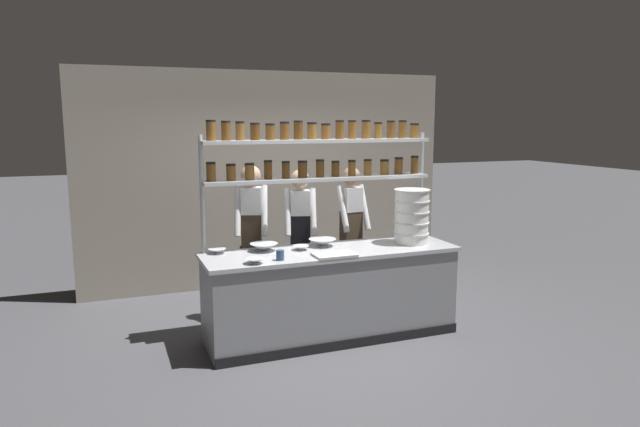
# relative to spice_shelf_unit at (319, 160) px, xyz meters

# --- Properties ---
(ground_plane) EXTENTS (40.00, 40.00, 0.00)m
(ground_plane) POSITION_rel_spice_shelf_unit_xyz_m (0.01, -0.33, -1.81)
(ground_plane) COLOR #4C4C51
(back_wall) EXTENTS (5.01, 0.12, 2.86)m
(back_wall) POSITION_rel_spice_shelf_unit_xyz_m (0.01, 1.84, -0.38)
(back_wall) COLOR #9E9384
(back_wall) RESTS_ON ground_plane
(prep_counter) EXTENTS (2.61, 0.76, 0.92)m
(prep_counter) POSITION_rel_spice_shelf_unit_xyz_m (0.01, -0.33, -1.35)
(prep_counter) COLOR gray
(prep_counter) RESTS_ON ground_plane
(spice_shelf_unit) EXTENTS (2.50, 0.28, 2.22)m
(spice_shelf_unit) POSITION_rel_spice_shelf_unit_xyz_m (0.00, 0.00, 0.00)
(spice_shelf_unit) COLOR #B7BABF
(spice_shelf_unit) RESTS_ON ground_plane
(chef_left) EXTENTS (0.42, 0.35, 1.74)m
(chef_left) POSITION_rel_spice_shelf_unit_xyz_m (-0.61, 0.48, -0.80)
(chef_left) COLOR black
(chef_left) RESTS_ON ground_plane
(chef_center) EXTENTS (0.41, 0.34, 1.67)m
(chef_center) POSITION_rel_spice_shelf_unit_xyz_m (-0.04, 0.50, -0.84)
(chef_center) COLOR black
(chef_center) RESTS_ON ground_plane
(chef_right) EXTENTS (0.38, 0.31, 1.68)m
(chef_right) POSITION_rel_spice_shelf_unit_xyz_m (0.60, 0.48, -0.84)
(chef_right) COLOR black
(chef_right) RESTS_ON ground_plane
(container_stack) EXTENTS (0.38, 0.38, 0.58)m
(container_stack) POSITION_rel_spice_shelf_unit_xyz_m (0.93, -0.34, -0.60)
(container_stack) COLOR white
(container_stack) RESTS_ON prep_counter
(cutting_board) EXTENTS (0.40, 0.26, 0.02)m
(cutting_board) POSITION_rel_spice_shelf_unit_xyz_m (-0.06, -0.58, -0.87)
(cutting_board) COLOR silver
(cutting_board) RESTS_ON prep_counter
(prep_bowl_near_left) EXTENTS (0.28, 0.28, 0.08)m
(prep_bowl_near_left) POSITION_rel_spice_shelf_unit_xyz_m (-0.64, -0.13, -0.85)
(prep_bowl_near_left) COLOR silver
(prep_bowl_near_left) RESTS_ON prep_counter
(prep_bowl_center_front) EXTENTS (0.18, 0.18, 0.05)m
(prep_bowl_center_front) POSITION_rel_spice_shelf_unit_xyz_m (-0.86, -0.59, -0.86)
(prep_bowl_center_front) COLOR silver
(prep_bowl_center_front) RESTS_ON prep_counter
(prep_bowl_center_back) EXTENTS (0.29, 0.29, 0.08)m
(prep_bowl_center_back) POSITION_rel_spice_shelf_unit_xyz_m (-0.01, -0.14, -0.85)
(prep_bowl_center_back) COLOR silver
(prep_bowl_center_back) RESTS_ON prep_counter
(prep_bowl_near_right) EXTENTS (0.18, 0.18, 0.05)m
(prep_bowl_near_right) POSITION_rel_spice_shelf_unit_xyz_m (-1.10, -0.07, -0.86)
(prep_bowl_near_right) COLOR silver
(prep_bowl_near_right) RESTS_ON prep_counter
(prep_bowl_far_left) EXTENTS (0.17, 0.17, 0.05)m
(prep_bowl_far_left) POSITION_rel_spice_shelf_unit_xyz_m (-0.28, -0.22, -0.86)
(prep_bowl_far_left) COLOR white
(prep_bowl_far_left) RESTS_ON prep_counter
(serving_cup_front) EXTENTS (0.08, 0.08, 0.10)m
(serving_cup_front) POSITION_rel_spice_shelf_unit_xyz_m (-0.60, -0.56, -0.84)
(serving_cup_front) COLOR #334C70
(serving_cup_front) RESTS_ON prep_counter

